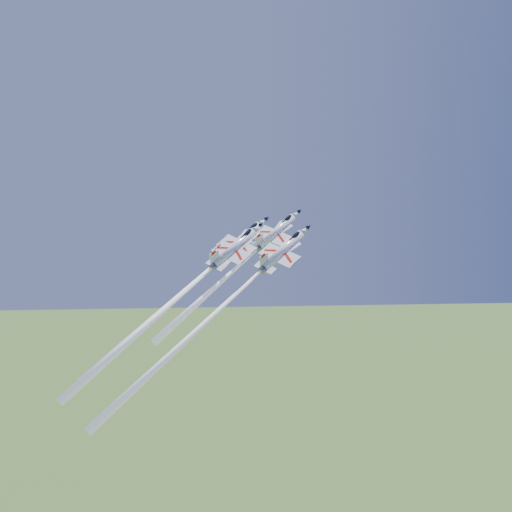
{
  "coord_description": "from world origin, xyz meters",
  "views": [
    {
      "loc": [
        -6.16,
        -118.94,
        123.58
      ],
      "look_at": [
        0.0,
        0.0,
        99.74
      ],
      "focal_mm": 40.0,
      "sensor_mm": 36.0,
      "label": 1
    }
  ],
  "objects_px": {
    "jet_left": "(187,289)",
    "jet_slot": "(176,300)",
    "jet_right": "(216,313)",
    "jet_lead": "(236,268)"
  },
  "relations": [
    {
      "from": "jet_lead",
      "to": "jet_left",
      "type": "height_order",
      "value": "jet_lead"
    },
    {
      "from": "jet_left",
      "to": "jet_slot",
      "type": "distance_m",
      "value": 6.91
    },
    {
      "from": "jet_left",
      "to": "jet_slot",
      "type": "xyz_separation_m",
      "value": [
        -1.84,
        -6.64,
        -0.55
      ]
    },
    {
      "from": "jet_lead",
      "to": "jet_left",
      "type": "distance_m",
      "value": 11.72
    },
    {
      "from": "jet_lead",
      "to": "jet_left",
      "type": "bearing_deg",
      "value": -107.44
    },
    {
      "from": "jet_right",
      "to": "jet_slot",
      "type": "height_order",
      "value": "jet_slot"
    },
    {
      "from": "jet_left",
      "to": "jet_right",
      "type": "height_order",
      "value": "jet_left"
    },
    {
      "from": "jet_right",
      "to": "jet_slot",
      "type": "distance_m",
      "value": 8.4
    },
    {
      "from": "jet_right",
      "to": "jet_slot",
      "type": "relative_size",
      "value": 1.13
    },
    {
      "from": "jet_right",
      "to": "jet_left",
      "type": "bearing_deg",
      "value": 176.15
    }
  ]
}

